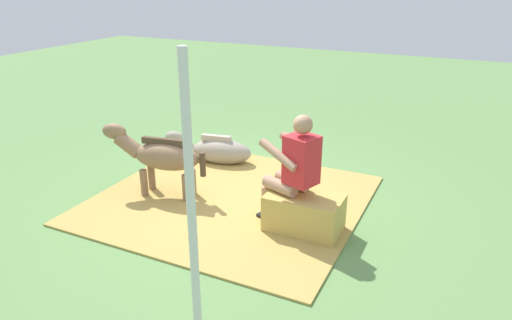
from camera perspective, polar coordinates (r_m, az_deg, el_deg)
The scene contains 7 objects.
ground_plane at distance 5.82m, azimuth -3.03°, elevation -4.92°, with size 24.00×24.00×0.00m, color #608C4C.
hay_patch at distance 5.83m, azimuth -3.12°, elevation -4.75°, with size 3.12×2.91×0.02m, color tan.
hay_bale at distance 5.09m, azimuth 5.81°, elevation -6.47°, with size 0.80×0.47×0.42m, color tan.
person_seated at distance 4.96m, azimuth 4.51°, elevation -0.88°, with size 0.72×0.55×1.30m.
pony_standing at distance 5.85m, azimuth -11.57°, elevation 0.51°, with size 1.34×0.46×0.89m.
pony_lying at distance 6.91m, azimuth -4.94°, elevation 1.19°, with size 1.36×0.55×0.42m.
tent_pole_left at distance 3.08m, azimuth -7.73°, elevation -7.51°, with size 0.06×0.06×2.23m, color silver.
Camera 1 is at (-2.52, 4.54, 2.62)m, focal length 33.10 mm.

